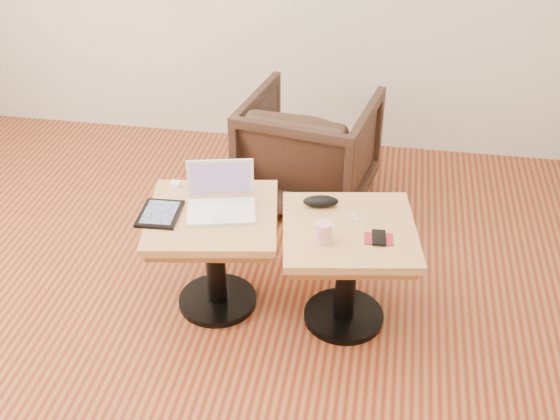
% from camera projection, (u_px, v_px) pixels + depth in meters
% --- Properties ---
extents(room_shell, '(4.52, 4.52, 2.71)m').
position_uv_depth(room_shell, '(152.00, 83.00, 2.41)').
color(room_shell, maroon).
rests_on(room_shell, ground).
extents(side_table_left, '(0.68, 0.68, 0.54)m').
position_uv_depth(side_table_left, '(214.00, 237.00, 3.28)').
color(side_table_left, black).
rests_on(side_table_left, ground).
extents(side_table_right, '(0.68, 0.68, 0.54)m').
position_uv_depth(side_table_right, '(348.00, 251.00, 3.18)').
color(side_table_right, black).
rests_on(side_table_right, ground).
extents(laptop, '(0.36, 0.31, 0.22)m').
position_uv_depth(laptop, '(221.00, 200.00, 3.21)').
color(laptop, white).
rests_on(laptop, side_table_left).
extents(tablet, '(0.19, 0.24, 0.02)m').
position_uv_depth(tablet, '(160.00, 214.00, 3.19)').
color(tablet, black).
rests_on(tablet, side_table_left).
extents(charging_adapter, '(0.05, 0.05, 0.03)m').
position_uv_depth(charging_adapter, '(176.00, 184.00, 3.39)').
color(charging_adapter, white).
rests_on(charging_adapter, side_table_left).
extents(glasses_case, '(0.18, 0.10, 0.05)m').
position_uv_depth(glasses_case, '(321.00, 201.00, 3.24)').
color(glasses_case, black).
rests_on(glasses_case, side_table_right).
extents(striped_cup, '(0.10, 0.10, 0.10)m').
position_uv_depth(striped_cup, '(323.00, 232.00, 2.99)').
color(striped_cup, '#E64858').
rests_on(striped_cup, side_table_right).
extents(earbuds_tangle, '(0.07, 0.05, 0.01)m').
position_uv_depth(earbuds_tangle, '(357.00, 217.00, 3.17)').
color(earbuds_tangle, white).
rests_on(earbuds_tangle, side_table_right).
extents(phone_on_sleeve, '(0.13, 0.11, 0.02)m').
position_uv_depth(phone_on_sleeve, '(379.00, 238.00, 3.03)').
color(phone_on_sleeve, maroon).
rests_on(phone_on_sleeve, side_table_right).
extents(armchair, '(0.84, 0.85, 0.67)m').
position_uv_depth(armchair, '(310.00, 149.00, 4.15)').
color(armchair, black).
rests_on(armchair, ground).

